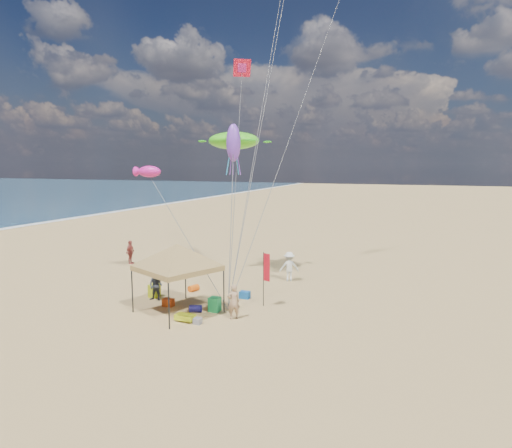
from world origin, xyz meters
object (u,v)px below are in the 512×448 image
at_px(chair_yellow, 154,291).
at_px(person_near_c, 289,266).
at_px(person_near_b, 156,286).
at_px(feather_flag, 266,270).
at_px(beach_cart, 185,317).
at_px(cooler_red, 168,302).
at_px(canopy_tent, 177,247).
at_px(cooler_blue, 245,295).
at_px(chair_green, 215,304).
at_px(person_near_a, 233,302).
at_px(person_far_a, 130,252).

bearing_deg(chair_yellow, person_near_c, 44.90).
distance_m(chair_yellow, person_near_b, 0.79).
distance_m(feather_flag, beach_cart, 4.60).
relative_size(cooler_red, chair_yellow, 0.77).
distance_m(canopy_tent, cooler_blue, 4.94).
xyz_separation_m(feather_flag, cooler_blue, (-1.51, 0.89, -1.68)).
bearing_deg(person_near_b, person_near_c, 43.50).
xyz_separation_m(chair_green, person_near_a, (1.29, -0.62, 0.47)).
xyz_separation_m(person_near_a, person_near_c, (0.45, 7.37, 0.08)).
height_order(cooler_blue, person_near_b, person_near_b).
bearing_deg(chair_green, chair_yellow, 167.14).
bearing_deg(person_far_a, person_near_a, -130.88).
bearing_deg(person_near_a, feather_flag, -149.01).
bearing_deg(beach_cart, cooler_red, 140.10).
relative_size(feather_flag, chair_yellow, 3.98).
relative_size(feather_flag, person_near_a, 1.69).
distance_m(cooler_blue, person_near_c, 4.49).
distance_m(canopy_tent, beach_cart, 3.32).
relative_size(cooler_red, beach_cart, 0.60).
distance_m(feather_flag, cooler_red, 5.21).
xyz_separation_m(cooler_blue, person_near_c, (1.17, 4.27, 0.71)).
distance_m(cooler_red, person_near_a, 3.91).
bearing_deg(person_far_a, beach_cart, -139.65).
bearing_deg(person_near_a, canopy_tent, -36.55).
bearing_deg(person_near_c, person_far_a, -23.29).
distance_m(chair_green, chair_yellow, 4.20).
bearing_deg(beach_cart, chair_yellow, 142.35).
xyz_separation_m(chair_green, person_near_c, (1.73, 6.75, 0.55)).
distance_m(cooler_red, person_near_c, 8.14).
relative_size(canopy_tent, chair_yellow, 8.25).
height_order(canopy_tent, person_near_a, canopy_tent).
xyz_separation_m(canopy_tent, chair_yellow, (-2.53, 1.71, -2.90)).
distance_m(cooler_red, chair_green, 2.55).
relative_size(cooler_blue, chair_green, 0.77).
bearing_deg(chair_green, person_near_b, 172.90).
height_order(cooler_blue, chair_yellow, chair_yellow).
xyz_separation_m(chair_yellow, person_far_a, (-6.18, 6.17, 0.51)).
xyz_separation_m(feather_flag, chair_yellow, (-6.17, -0.65, -1.52)).
height_order(canopy_tent, person_far_a, canopy_tent).
distance_m(chair_green, person_far_a, 12.50).
relative_size(canopy_tent, cooler_blue, 10.70).
height_order(person_near_a, person_near_b, person_near_a).
xyz_separation_m(cooler_blue, person_near_a, (0.73, -3.10, 0.63)).
distance_m(chair_green, person_near_a, 1.51).
distance_m(canopy_tent, cooler_red, 3.27).
xyz_separation_m(canopy_tent, person_far_a, (-8.70, 7.88, -2.39)).
distance_m(person_near_a, person_far_a, 13.91).
bearing_deg(chair_green, feather_flag, 37.45).
distance_m(cooler_red, beach_cart, 2.47).
bearing_deg(person_near_b, person_near_a, -18.20).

